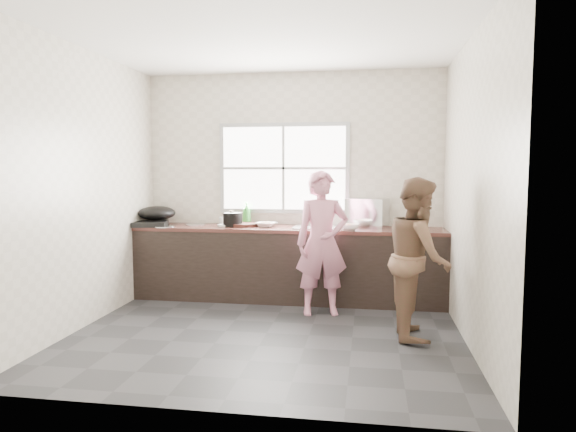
% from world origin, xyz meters
% --- Properties ---
extents(floor, '(3.60, 3.20, 0.01)m').
position_xyz_m(floor, '(0.00, 0.00, -0.01)').
color(floor, '#262629').
rests_on(floor, ground).
extents(ceiling, '(3.60, 3.20, 0.01)m').
position_xyz_m(ceiling, '(0.00, 0.00, 2.71)').
color(ceiling, silver).
rests_on(ceiling, wall_back).
extents(wall_back, '(3.60, 0.01, 2.70)m').
position_xyz_m(wall_back, '(0.00, 1.60, 1.35)').
color(wall_back, beige).
rests_on(wall_back, ground).
extents(wall_left, '(0.01, 3.20, 2.70)m').
position_xyz_m(wall_left, '(-1.80, 0.00, 1.35)').
color(wall_left, silver).
rests_on(wall_left, ground).
extents(wall_right, '(0.01, 3.20, 2.70)m').
position_xyz_m(wall_right, '(1.80, 0.00, 1.35)').
color(wall_right, beige).
rests_on(wall_right, ground).
extents(wall_front, '(3.60, 0.01, 2.70)m').
position_xyz_m(wall_front, '(0.00, -1.60, 1.35)').
color(wall_front, beige).
rests_on(wall_front, ground).
extents(cabinet, '(3.60, 0.62, 0.82)m').
position_xyz_m(cabinet, '(0.00, 1.29, 0.41)').
color(cabinet, black).
rests_on(cabinet, floor).
extents(countertop, '(3.60, 0.64, 0.04)m').
position_xyz_m(countertop, '(0.00, 1.29, 0.84)').
color(countertop, '#3B1D18').
rests_on(countertop, cabinet).
extents(sink, '(0.55, 0.45, 0.02)m').
position_xyz_m(sink, '(0.35, 1.29, 0.86)').
color(sink, silver).
rests_on(sink, countertop).
extents(faucet, '(0.02, 0.02, 0.30)m').
position_xyz_m(faucet, '(0.35, 1.49, 1.01)').
color(faucet, silver).
rests_on(faucet, countertop).
extents(window_frame, '(1.60, 0.05, 1.10)m').
position_xyz_m(window_frame, '(-0.10, 1.59, 1.55)').
color(window_frame, '#9EA0A5').
rests_on(window_frame, wall_back).
extents(window_glazing, '(1.50, 0.01, 1.00)m').
position_xyz_m(window_glazing, '(-0.10, 1.57, 1.55)').
color(window_glazing, white).
rests_on(window_glazing, window_frame).
extents(woman, '(0.58, 0.45, 1.42)m').
position_xyz_m(woman, '(0.45, 0.74, 0.71)').
color(woman, pink).
rests_on(woman, floor).
extents(person_side, '(0.58, 0.73, 1.47)m').
position_xyz_m(person_side, '(1.39, 0.14, 0.73)').
color(person_side, brown).
rests_on(person_side, floor).
extents(cutting_board, '(0.40, 0.40, 0.04)m').
position_xyz_m(cutting_board, '(-0.55, 1.32, 0.88)').
color(cutting_board, black).
rests_on(cutting_board, countertop).
extents(cleaver, '(0.25, 0.22, 0.01)m').
position_xyz_m(cleaver, '(-0.26, 1.36, 0.90)').
color(cleaver, silver).
rests_on(cleaver, cutting_board).
extents(bowl_mince, '(0.25, 0.25, 0.06)m').
position_xyz_m(bowl_mince, '(-0.26, 1.27, 0.89)').
color(bowl_mince, white).
rests_on(bowl_mince, countertop).
extents(bowl_crabs, '(0.24, 0.24, 0.06)m').
position_xyz_m(bowl_crabs, '(0.71, 1.08, 0.89)').
color(bowl_crabs, white).
rests_on(bowl_crabs, countertop).
extents(bowl_held, '(0.23, 0.23, 0.06)m').
position_xyz_m(bowl_held, '(0.38, 1.08, 0.89)').
color(bowl_held, white).
rests_on(bowl_held, countertop).
extents(black_pot, '(0.24, 0.24, 0.16)m').
position_xyz_m(black_pot, '(-0.66, 1.27, 0.94)').
color(black_pot, black).
rests_on(black_pot, countertop).
extents(plate_food, '(0.30, 0.30, 0.02)m').
position_xyz_m(plate_food, '(-0.73, 1.29, 0.87)').
color(plate_food, silver).
rests_on(plate_food, countertop).
extents(bottle_green, '(0.12, 0.12, 0.27)m').
position_xyz_m(bottle_green, '(-0.55, 1.52, 1.00)').
color(bottle_green, green).
rests_on(bottle_green, countertop).
extents(bottle_brown_tall, '(0.09, 0.09, 0.17)m').
position_xyz_m(bottle_brown_tall, '(-0.69, 1.29, 0.95)').
color(bottle_brown_tall, '#4D2813').
rests_on(bottle_brown_tall, countertop).
extents(bottle_brown_short, '(0.16, 0.16, 0.16)m').
position_xyz_m(bottle_brown_short, '(-0.68, 1.35, 0.94)').
color(bottle_brown_short, '#4E2B13').
rests_on(bottle_brown_short, countertop).
extents(glass_jar, '(0.07, 0.07, 0.09)m').
position_xyz_m(glass_jar, '(-0.85, 1.45, 0.91)').
color(glass_jar, silver).
rests_on(glass_jar, countertop).
extents(burner, '(0.47, 0.47, 0.06)m').
position_xyz_m(burner, '(-1.65, 1.16, 0.89)').
color(burner, black).
rests_on(burner, countertop).
extents(wok, '(0.57, 0.57, 0.17)m').
position_xyz_m(wok, '(-1.62, 1.29, 1.01)').
color(wok, black).
rests_on(wok, burner).
extents(dish_rack, '(0.52, 0.44, 0.34)m').
position_xyz_m(dish_rack, '(0.92, 1.45, 1.03)').
color(dish_rack, silver).
rests_on(dish_rack, countertop).
extents(pot_lid_left, '(0.29, 0.29, 0.01)m').
position_xyz_m(pot_lid_left, '(-1.44, 1.08, 0.87)').
color(pot_lid_left, '#AFB2B6').
rests_on(pot_lid_left, countertop).
extents(pot_lid_right, '(0.32, 0.32, 0.01)m').
position_xyz_m(pot_lid_right, '(-1.16, 1.35, 0.87)').
color(pot_lid_right, '#AEAFB5').
rests_on(pot_lid_right, countertop).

